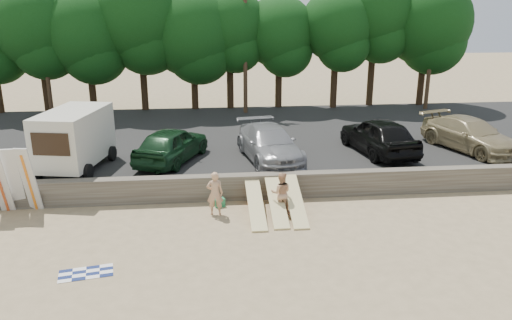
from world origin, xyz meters
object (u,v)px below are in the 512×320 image
Objects in this scene: box_trailer at (74,137)px; car_2 at (269,144)px; car_1 at (172,144)px; beachgoer_b at (281,193)px; car_3 at (379,135)px; car_4 at (470,135)px; cooler at (219,202)px; beachgoer_a at (215,193)px.

car_2 is at bearing 14.57° from box_trailer.
beachgoer_b is at bearing 156.12° from car_1.
car_3 reaches higher than car_4.
car_4 is (4.49, 0.07, -0.10)m from car_3.
cooler is (5.88, -3.03, -1.94)m from box_trailer.
car_2 is 3.13× the size of beachgoer_a.
beachgoer_b is (2.41, -0.08, -0.04)m from beachgoer_a.
box_trailer is 13.45m from car_3.
car_3 is (13.41, 0.96, -0.55)m from box_trailer.
car_2 is (8.22, 0.43, -0.65)m from box_trailer.
car_2 is 4.35m from beachgoer_b.
car_3 reaches higher than car_2.
box_trailer is 2.72× the size of beachgoer_b.
beachgoer_a is (-2.52, -4.22, -0.63)m from car_2.
car_4 is 10.96m from beachgoer_b.
car_1 is 2.95× the size of beachgoer_b.
car_1 is 13.97m from car_4.
car_2 is 1.03× the size of car_3.
car_4 is at bearing 14.87° from box_trailer.
car_3 is 8.64m from cooler.
beachgoer_a is 2.41m from beachgoer_b.
car_3 is at bearing -131.14° from beachgoer_b.
car_1 is at bearing -40.59° from beachgoer_b.
cooler is at bearing -15.73° from box_trailer.
car_2 is at bearing 41.14° from cooler.
car_4 reaches higher than car_2.
car_3 reaches higher than car_1.
car_1 is at bearing -6.98° from car_3.
cooler is (-12.01, -4.06, -1.29)m from car_4.
car_1 is at bearing 103.25° from cooler.
car_4 is 12.75m from cooler.
box_trailer reaches higher than cooler.
car_2 is 5.21m from car_3.
car_2 is at bearing -118.86° from beachgoer_a.
box_trailer is 6.97m from beachgoer_a.
beachgoer_a is (1.78, -4.42, -0.66)m from car_1.
car_2 is 3.31× the size of beachgoer_b.
car_4 is 13.12m from beachgoer_a.
car_3 is at bearing 15.67° from box_trailer.
car_1 is 9.48m from car_3.
car_3 is at bearing 163.01° from car_4.
box_trailer is 17.93m from car_4.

